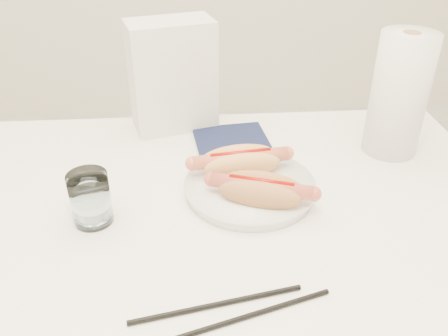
{
  "coord_description": "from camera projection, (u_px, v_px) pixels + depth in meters",
  "views": [
    {
      "loc": [
        0.01,
        -0.67,
        1.26
      ],
      "look_at": [
        0.06,
        0.04,
        0.82
      ],
      "focal_mm": 37.95,
      "sensor_mm": 36.0,
      "label": 1
    }
  ],
  "objects": [
    {
      "name": "napkin_box",
      "position": [
        172.0,
        76.0,
        1.07
      ],
      "size": [
        0.21,
        0.15,
        0.25
      ],
      "primitive_type": "cube",
      "rotation": [
        0.0,
        0.0,
        0.26
      ],
      "color": "silver",
      "rests_on": "table"
    },
    {
      "name": "paper_towel_roll",
      "position": [
        399.0,
        95.0,
        0.97
      ],
      "size": [
        0.15,
        0.15,
        0.26
      ],
      "primitive_type": "cylinder",
      "rotation": [
        0.0,
        0.0,
        -0.37
      ],
      "color": "white",
      "rests_on": "table"
    },
    {
      "name": "plate",
      "position": [
        250.0,
        189.0,
        0.89
      ],
      "size": [
        0.24,
        0.24,
        0.02
      ],
      "primitive_type": "cylinder",
      "rotation": [
        0.0,
        0.0,
        0.02
      ],
      "color": "white",
      "rests_on": "table"
    },
    {
      "name": "hotdog_left",
      "position": [
        240.0,
        162.0,
        0.9
      ],
      "size": [
        0.19,
        0.09,
        0.05
      ],
      "rotation": [
        0.0,
        0.0,
        0.14
      ],
      "color": "#ECA45E",
      "rests_on": "plate"
    },
    {
      "name": "navy_napkin",
      "position": [
        232.0,
        142.0,
        1.05
      ],
      "size": [
        0.18,
        0.18,
        0.01
      ],
      "primitive_type": "cube",
      "rotation": [
        0.0,
        0.0,
        0.11
      ],
      "color": "#12193A",
      "rests_on": "table"
    },
    {
      "name": "table",
      "position": [
        193.0,
        240.0,
        0.87
      ],
      "size": [
        1.2,
        0.8,
        0.75
      ],
      "color": "white",
      "rests_on": "ground"
    },
    {
      "name": "chopstick_far",
      "position": [
        253.0,
        315.0,
        0.64
      ],
      "size": [
        0.23,
        0.08,
        0.01
      ],
      "primitive_type": "cylinder",
      "rotation": [
        0.0,
        1.57,
        0.29
      ],
      "color": "black",
      "rests_on": "table"
    },
    {
      "name": "hotdog_right",
      "position": [
        261.0,
        190.0,
        0.83
      ],
      "size": [
        0.18,
        0.11,
        0.05
      ],
      "rotation": [
        0.0,
        0.0,
        -0.33
      ],
      "color": "#BB7A49",
      "rests_on": "plate"
    },
    {
      "name": "water_glass",
      "position": [
        90.0,
        198.0,
        0.8
      ],
      "size": [
        0.07,
        0.07,
        0.09
      ],
      "primitive_type": "cylinder",
      "color": "white",
      "rests_on": "table"
    },
    {
      "name": "chopstick_near",
      "position": [
        217.0,
        304.0,
        0.66
      ],
      "size": [
        0.25,
        0.06,
        0.01
      ],
      "primitive_type": "cylinder",
      "rotation": [
        0.0,
        1.57,
        0.19
      ],
      "color": "black",
      "rests_on": "table"
    }
  ]
}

